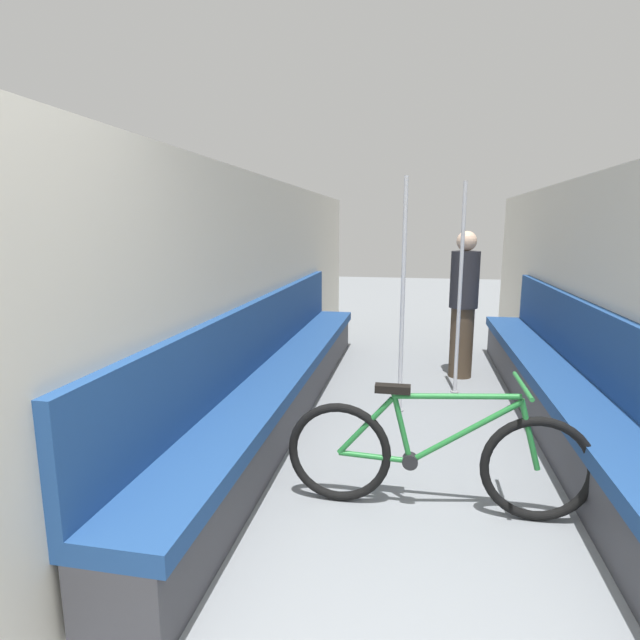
# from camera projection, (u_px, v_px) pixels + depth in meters

# --- Properties ---
(wall_left) EXTENTS (0.10, 9.19, 2.05)m
(wall_left) POSITION_uv_depth(u_px,v_px,m) (253.00, 297.00, 4.28)
(wall_left) COLOR beige
(wall_left) RESTS_ON ground
(wall_right) EXTENTS (0.10, 9.19, 2.05)m
(wall_right) POSITION_uv_depth(u_px,v_px,m) (609.00, 307.00, 3.76)
(wall_right) COLOR beige
(wall_right) RESTS_ON ground
(bench_seat_row_left) EXTENTS (0.47, 5.20, 1.02)m
(bench_seat_row_left) POSITION_uv_depth(u_px,v_px,m) (282.00, 377.00, 4.36)
(bench_seat_row_left) COLOR #3D3D42
(bench_seat_row_left) RESTS_ON ground
(bench_seat_row_right) EXTENTS (0.47, 5.20, 1.02)m
(bench_seat_row_right) POSITION_uv_depth(u_px,v_px,m) (565.00, 394.00, 3.93)
(bench_seat_row_right) COLOR #3D3D42
(bench_seat_row_right) RESTS_ON ground
(bicycle) EXTENTS (1.72, 0.46, 0.79)m
(bicycle) POSITION_uv_depth(u_px,v_px,m) (434.00, 457.00, 2.84)
(bicycle) COLOR black
(bicycle) RESTS_ON ground
(grab_pole_near) EXTENTS (0.08, 0.08, 2.03)m
(grab_pole_near) POSITION_uv_depth(u_px,v_px,m) (403.00, 301.00, 4.28)
(grab_pole_near) COLOR gray
(grab_pole_near) RESTS_ON ground
(grab_pole_far) EXTENTS (0.08, 0.08, 2.03)m
(grab_pole_far) POSITION_uv_depth(u_px,v_px,m) (460.00, 294.00, 4.77)
(grab_pole_far) COLOR gray
(grab_pole_far) RESTS_ON ground
(passenger_standing) EXTENTS (0.30, 0.30, 1.58)m
(passenger_standing) POSITION_uv_depth(u_px,v_px,m) (463.00, 303.00, 5.33)
(passenger_standing) COLOR #473828
(passenger_standing) RESTS_ON ground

